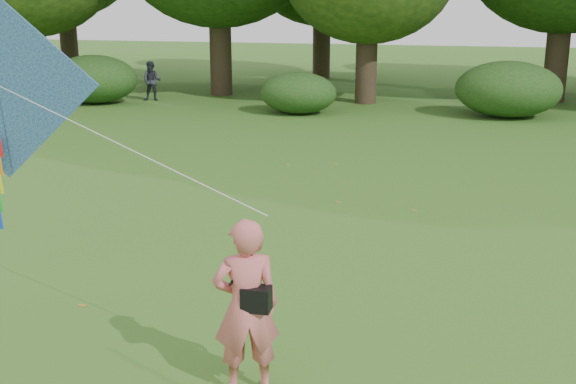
# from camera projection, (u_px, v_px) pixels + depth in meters

# --- Properties ---
(ground) EXTENTS (100.00, 100.00, 0.00)m
(ground) POSITION_uv_depth(u_px,v_px,m) (341.00, 372.00, 8.12)
(ground) COLOR #265114
(ground) RESTS_ON ground
(man_kite_flyer) EXTENTS (0.83, 0.69, 1.93)m
(man_kite_flyer) POSITION_uv_depth(u_px,v_px,m) (246.00, 307.00, 7.53)
(man_kite_flyer) COLOR #D56564
(man_kite_flyer) RESTS_ON ground
(bystander_left) EXTENTS (0.83, 0.70, 1.51)m
(bystander_left) POSITION_uv_depth(u_px,v_px,m) (152.00, 81.00, 27.69)
(bystander_left) COLOR #282734
(bystander_left) RESTS_ON ground
(crossbody_bag) EXTENTS (0.43, 0.20, 0.74)m
(crossbody_bag) POSITION_uv_depth(u_px,v_px,m) (256.00, 298.00, 7.44)
(crossbody_bag) COLOR black
(crossbody_bag) RESTS_ON ground
(shrub_band) EXTENTS (39.15, 3.22, 1.88)m
(shrub_band) POSITION_uv_depth(u_px,v_px,m) (395.00, 90.00, 24.58)
(shrub_band) COLOR #264919
(shrub_band) RESTS_ON ground
(fallen_leaves) EXTENTS (9.36, 13.35, 0.01)m
(fallen_leaves) POSITION_uv_depth(u_px,v_px,m) (412.00, 223.00, 13.27)
(fallen_leaves) COLOR olive
(fallen_leaves) RESTS_ON ground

